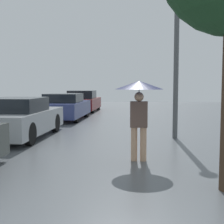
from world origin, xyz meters
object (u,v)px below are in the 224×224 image
Objects in this scene: pedestrian at (139,96)px; parked_car_second at (19,119)px; street_lamp at (176,53)px; parked_car_third at (65,107)px; parked_car_farthest at (83,102)px.

pedestrian is 0.43× the size of parked_car_second.
pedestrian is at bearing -109.67° from street_lamp.
pedestrian is 8.82m from parked_car_third.
parked_car_second is 1.06× the size of parked_car_farthest.
parked_car_farthest reaches higher than parked_car_third.
pedestrian is 3.53m from street_lamp.
parked_car_third is 1.04× the size of parked_car_farthest.
pedestrian is 13.34m from parked_car_farthest.
parked_car_farthest is 11.01m from street_lamp.
parked_car_farthest is (0.12, 10.05, 0.01)m from parked_car_second.
parked_car_farthest is at bearing 116.59° from street_lamp.
parked_car_second is at bearing -90.67° from parked_car_farthest.
parked_car_third is 7.13m from street_lamp.
pedestrian reaches higher than parked_car_second.
parked_car_second is at bearing -175.61° from street_lamp.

